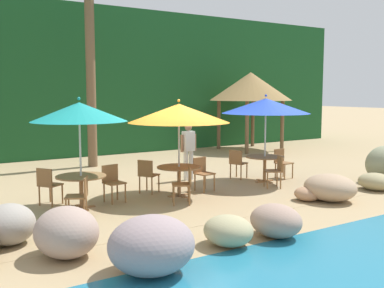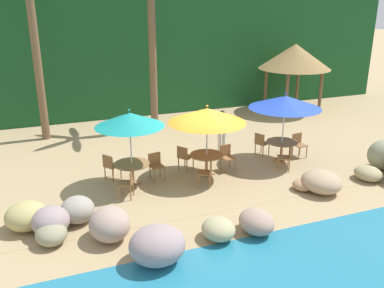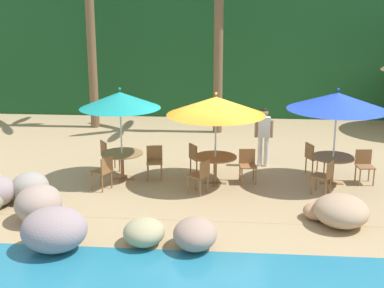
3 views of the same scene
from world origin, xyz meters
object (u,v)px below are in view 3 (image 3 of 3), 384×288
at_px(waiter_in_white, 264,133).
at_px(umbrella_teal, 120,100).
at_px(chair_blue_left, 325,175).
at_px(dining_table_orange, 215,161).
at_px(chair_blue_inland, 313,156).
at_px(chair_teal_left, 104,170).
at_px(chair_teal_seaward, 155,160).
at_px(chair_blue_seaward, 364,164).
at_px(umbrella_orange, 216,106).
at_px(umbrella_blue, 337,101).
at_px(chair_orange_left, 201,174).
at_px(chair_orange_inland, 197,157).
at_px(palm_tree_nearest, 90,4).
at_px(dining_table_blue, 333,161).
at_px(chair_orange_seaward, 248,163).
at_px(palm_tree_second, 218,12).
at_px(dining_table_teal, 122,157).
at_px(chair_teal_inland, 108,154).

bearing_deg(waiter_in_white, umbrella_teal, -158.06).
bearing_deg(waiter_in_white, chair_blue_left, -57.53).
distance_m(chair_blue_left, waiter_in_white, 2.64).
xyz_separation_m(chair_blue_left, waiter_in_white, (-1.39, 2.19, 0.47)).
xyz_separation_m(dining_table_orange, chair_blue_inland, (2.60, 0.98, -0.10)).
distance_m(umbrella_teal, chair_teal_left, 1.84).
bearing_deg(chair_teal_seaward, umbrella_teal, -165.82).
bearing_deg(chair_blue_seaward, umbrella_teal, -177.32).
relative_size(umbrella_orange, umbrella_blue, 0.99).
height_order(umbrella_teal, umbrella_orange, umbrella_teal).
bearing_deg(chair_orange_left, chair_blue_seaward, 16.12).
xyz_separation_m(chair_orange_inland, palm_tree_nearest, (-4.21, 5.31, 3.95)).
distance_m(dining_table_blue, chair_blue_seaward, 0.86).
distance_m(chair_teal_left, waiter_in_white, 4.69).
height_order(chair_orange_inland, chair_blue_seaward, same).
bearing_deg(chair_blue_seaward, chair_teal_left, -170.55).
bearing_deg(umbrella_teal, dining_table_orange, -2.61).
bearing_deg(chair_orange_left, dining_table_orange, 68.38).
distance_m(chair_orange_seaward, dining_table_blue, 2.18).
bearing_deg(chair_blue_inland, umbrella_blue, -61.84).
bearing_deg(chair_orange_left, umbrella_teal, 157.05).
xyz_separation_m(umbrella_orange, palm_tree_nearest, (-4.74, 5.98, 2.41)).
bearing_deg(chair_blue_seaward, palm_tree_second, 127.98).
distance_m(dining_table_orange, dining_table_blue, 3.02).
distance_m(umbrella_teal, chair_blue_inland, 5.39).
height_order(chair_teal_seaward, chair_orange_inland, same).
xyz_separation_m(dining_table_teal, dining_table_orange, (2.46, -0.11, 0.00)).
bearing_deg(chair_orange_seaward, chair_orange_left, -138.94).
height_order(chair_teal_left, dining_table_orange, chair_teal_left).
bearing_deg(dining_table_blue, chair_blue_left, -111.44).
xyz_separation_m(umbrella_teal, chair_teal_seaward, (0.83, 0.21, -1.63)).
relative_size(chair_orange_left, chair_blue_seaward, 1.00).
bearing_deg(chair_blue_seaward, chair_blue_inland, 155.08).
bearing_deg(chair_orange_left, chair_teal_left, 177.55).
height_order(chair_teal_inland, umbrella_orange, umbrella_orange).
bearing_deg(palm_tree_second, umbrella_orange, -88.27).
distance_m(chair_blue_inland, waiter_in_white, 1.53).
height_order(umbrella_orange, umbrella_blue, umbrella_blue).
height_order(chair_teal_inland, dining_table_blue, chair_teal_inland).
height_order(umbrella_teal, chair_blue_inland, umbrella_teal).
xyz_separation_m(chair_teal_left, chair_blue_seaward, (6.59, 1.10, 0.00)).
bearing_deg(palm_tree_second, waiter_in_white, -69.47).
xyz_separation_m(chair_orange_left, umbrella_blue, (3.32, 1.02, 1.67)).
bearing_deg(chair_orange_left, chair_blue_inland, 31.34).
height_order(chair_teal_inland, chair_teal_left, same).
height_order(dining_table_blue, waiter_in_white, waiter_in_white).
relative_size(chair_teal_seaward, chair_orange_left, 1.00).
height_order(umbrella_teal, chair_blue_seaward, umbrella_teal).
distance_m(umbrella_teal, dining_table_blue, 5.67).
height_order(chair_teal_seaward, chair_blue_seaward, same).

